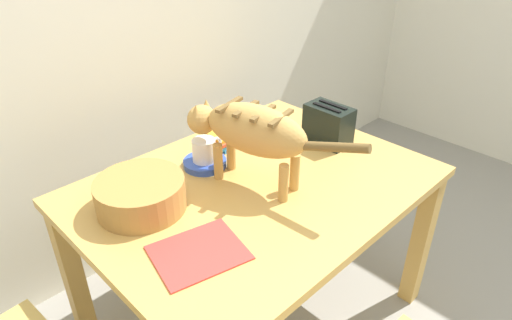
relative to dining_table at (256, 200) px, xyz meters
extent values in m
cube|color=silver|center=(-0.02, 0.82, 0.60)|extent=(5.22, 0.10, 2.50)
cube|color=tan|center=(0.00, 0.00, 0.07)|extent=(1.31, 0.98, 0.03)
cube|color=#BC8F46|center=(0.00, 0.00, 0.01)|extent=(1.23, 0.90, 0.07)
cube|color=tan|center=(0.60, -0.44, -0.30)|extent=(0.07, 0.07, 0.70)
cube|color=tan|center=(-0.60, 0.44, -0.30)|extent=(0.07, 0.07, 0.70)
cube|color=tan|center=(0.60, 0.44, -0.30)|extent=(0.07, 0.07, 0.70)
ellipsoid|color=tan|center=(0.00, 0.00, 0.31)|extent=(0.25, 0.43, 0.19)
cube|color=brown|center=(0.02, -0.10, 0.38)|extent=(0.15, 0.05, 0.01)
cube|color=brown|center=(0.00, -0.03, 0.38)|extent=(0.15, 0.05, 0.01)
cube|color=brown|center=(-0.01, 0.04, 0.38)|extent=(0.15, 0.05, 0.01)
cube|color=brown|center=(-0.03, 0.11, 0.38)|extent=(0.15, 0.05, 0.01)
cylinder|color=tan|center=(-0.08, 0.13, 0.16)|extent=(0.04, 0.04, 0.15)
cylinder|color=tan|center=(0.01, 0.15, 0.16)|extent=(0.04, 0.04, 0.15)
cylinder|color=tan|center=(-0.01, -0.15, 0.16)|extent=(0.04, 0.04, 0.15)
cylinder|color=tan|center=(0.07, -0.13, 0.16)|extent=(0.04, 0.04, 0.15)
sphere|color=tan|center=(-0.06, 0.23, 0.29)|extent=(0.11, 0.11, 0.11)
cone|color=tan|center=(-0.09, 0.23, 0.34)|extent=(0.04, 0.04, 0.05)
cone|color=tan|center=(-0.03, 0.24, 0.34)|extent=(0.04, 0.04, 0.05)
cylinder|color=brown|center=(0.07, -0.30, 0.33)|extent=(0.08, 0.23, 0.08)
cylinder|color=#2E4DB6|center=(-0.06, 0.23, 0.10)|extent=(0.18, 0.18, 0.03)
cylinder|color=white|center=(-0.06, 0.23, 0.16)|extent=(0.10, 0.10, 0.09)
torus|color=white|center=(0.00, 0.23, 0.16)|extent=(0.06, 0.01, 0.06)
cube|color=#E33A34|center=(-0.40, -0.16, 0.09)|extent=(0.32, 0.28, 0.01)
cube|color=#3087CC|center=(0.15, 0.31, 0.09)|extent=(0.18, 0.13, 0.01)
cube|color=#348FCA|center=(0.14, 0.30, 0.11)|extent=(0.19, 0.14, 0.02)
cube|color=#D1442B|center=(0.13, 0.31, 0.12)|extent=(0.18, 0.12, 0.01)
cube|color=gold|center=(0.15, 0.32, 0.13)|extent=(0.19, 0.13, 0.01)
cylinder|color=#AE7C3D|center=(-0.40, 0.17, 0.14)|extent=(0.31, 0.31, 0.11)
cylinder|color=#4E371B|center=(-0.40, 0.17, 0.15)|extent=(0.25, 0.25, 0.10)
cube|color=black|center=(0.46, 0.01, 0.17)|extent=(0.12, 0.20, 0.17)
cube|color=black|center=(0.44, 0.01, 0.26)|extent=(0.02, 0.14, 0.01)
cube|color=black|center=(0.48, 0.01, 0.26)|extent=(0.02, 0.14, 0.01)
camera|label=1|loc=(-1.01, -1.02, 1.03)|focal=31.39mm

